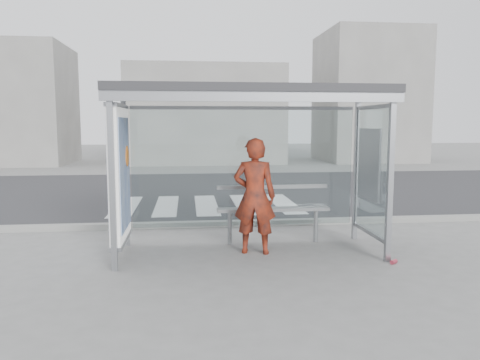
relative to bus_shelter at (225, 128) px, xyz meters
name	(u,v)px	position (x,y,z in m)	size (l,w,h in m)	color
ground	(249,253)	(0.37, -0.06, -1.98)	(80.00, 80.00, 0.00)	slate
road	(219,191)	(0.37, 6.94, -1.98)	(30.00, 10.00, 0.01)	#2C2C2F
curb	(236,223)	(0.37, 1.89, -1.92)	(30.00, 0.18, 0.12)	gray
crosswalk	(206,205)	(-0.13, 4.44, -1.98)	(4.55, 3.00, 0.00)	silver
bus_shelter	(225,128)	(0.00, 0.00, 0.00)	(4.25, 1.65, 2.62)	gray
building_left	(8,105)	(-9.63, 17.94, 1.02)	(6.00, 5.00, 6.00)	gray
building_center	(205,115)	(0.37, 17.94, 0.52)	(8.00, 5.00, 5.00)	gray
building_right	(368,97)	(9.37, 17.94, 1.52)	(5.00, 5.00, 7.00)	gray
person	(255,196)	(0.45, -0.08, -1.06)	(0.67, 0.44, 1.84)	orange
bench	(273,209)	(0.87, 0.52, -1.39)	(1.94, 0.24, 1.00)	gray
soda_can	(394,262)	(2.41, -0.90, -1.95)	(0.07, 0.07, 0.12)	#D83F56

